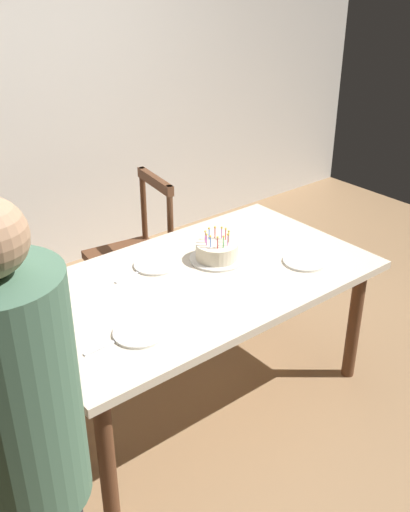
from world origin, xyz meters
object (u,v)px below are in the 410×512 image
at_px(plate_near_celebrant, 139,333).
at_px(chair_spindle_back, 133,258).
at_px(birthday_cake, 217,252).
at_px(person_celebrant, 27,451).
at_px(plate_far_side, 156,265).
at_px(dining_table, 197,292).
at_px(plate_near_guest, 305,261).

xyz_separation_m(plate_near_celebrant, chair_spindle_back, (0.62, 1.03, -0.27)).
bearing_deg(plate_near_celebrant, chair_spindle_back, 59.09).
relative_size(birthday_cake, person_celebrant, 0.17).
distance_m(plate_far_side, chair_spindle_back, 0.69).
bearing_deg(dining_table, person_celebrant, -146.88).
bearing_deg(chair_spindle_back, dining_table, -99.80).
xyz_separation_m(plate_near_celebrant, plate_near_guest, (1.00, 0.00, 0.00)).
bearing_deg(birthday_cake, dining_table, -157.36).
bearing_deg(birthday_cake, person_celebrant, -148.22).
relative_size(plate_far_side, chair_spindle_back, 0.23).
bearing_deg(plate_far_side, chair_spindle_back, 68.90).
bearing_deg(dining_table, plate_near_celebrant, -155.07).
bearing_deg(chair_spindle_back, birthday_cake, -85.81).
distance_m(birthday_cake, person_celebrant, 1.63).
relative_size(plate_near_celebrant, person_celebrant, 0.13).
bearing_deg(birthday_cake, chair_spindle_back, 94.19).
bearing_deg(person_celebrant, dining_table, 33.12).
relative_size(dining_table, plate_far_side, 7.88).
xyz_separation_m(plate_far_side, chair_spindle_back, (0.23, 0.59, -0.27)).
bearing_deg(person_celebrant, chair_spindle_back, 50.09).
bearing_deg(birthday_cake, plate_near_guest, -42.71).
xyz_separation_m(plate_near_celebrant, plate_far_side, (0.39, 0.44, 0.00)).
xyz_separation_m(birthday_cake, plate_near_guest, (0.33, -0.30, -0.04)).
height_order(plate_near_celebrant, plate_far_side, same).
relative_size(plate_near_celebrant, plate_far_side, 1.00).
relative_size(dining_table, chair_spindle_back, 1.83).
bearing_deg(person_celebrant, plate_near_celebrant, 37.95).
bearing_deg(plate_near_celebrant, birthday_cake, 24.28).
height_order(birthday_cake, plate_near_celebrant, birthday_cake).
distance_m(plate_far_side, plate_near_guest, 0.75).
distance_m(plate_near_celebrant, chair_spindle_back, 1.23).
height_order(dining_table, chair_spindle_back, chair_spindle_back).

